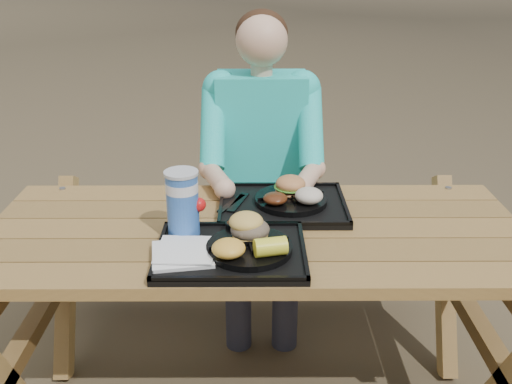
{
  "coord_description": "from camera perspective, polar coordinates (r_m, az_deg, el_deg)",
  "views": [
    {
      "loc": [
        -0.01,
        -1.7,
        1.61
      ],
      "look_at": [
        0.0,
        0.0,
        0.88
      ],
      "focal_mm": 40.0,
      "sensor_mm": 36.0,
      "label": 1
    }
  ],
  "objects": [
    {
      "name": "mac_cheese",
      "position": [
        1.65,
        -2.76,
        -5.65
      ],
      "size": [
        0.1,
        0.1,
        0.05
      ],
      "primitive_type": "ellipsoid",
      "color": "yellow",
      "rests_on": "plate_near"
    },
    {
      "name": "napkin_stack",
      "position": [
        1.71,
        -7.37,
        -6.07
      ],
      "size": [
        0.2,
        0.2,
        0.02
      ],
      "primitive_type": "cube",
      "rotation": [
        0.0,
        0.0,
        0.16
      ],
      "color": "white",
      "rests_on": "tray_near"
    },
    {
      "name": "plate_near",
      "position": [
        1.72,
        -0.68,
        -5.6
      ],
      "size": [
        0.26,
        0.26,
        0.02
      ],
      "primitive_type": "cylinder",
      "color": "black",
      "rests_on": "tray_near"
    },
    {
      "name": "condiment_mustard",
      "position": [
        1.85,
        -0.65,
        -3.4
      ],
      "size": [
        0.04,
        0.04,
        0.03
      ],
      "primitive_type": "cylinder",
      "color": "#CA9116",
      "rests_on": "tray_near"
    },
    {
      "name": "condiment_bbq",
      "position": [
        1.83,
        -2.2,
        -3.52
      ],
      "size": [
        0.06,
        0.06,
        0.03
      ],
      "primitive_type": "cylinder",
      "color": "black",
      "rests_on": "tray_near"
    },
    {
      "name": "baked_beans",
      "position": [
        1.98,
        1.93,
        -0.65
      ],
      "size": [
        0.09,
        0.09,
        0.04
      ],
      "primitive_type": "ellipsoid",
      "color": "#522510",
      "rests_on": "plate_far"
    },
    {
      "name": "potato_salad",
      "position": [
        1.99,
        5.32,
        -0.36
      ],
      "size": [
        0.1,
        0.1,
        0.05
      ],
      "primitive_type": "ellipsoid",
      "color": "beige",
      "rests_on": "plate_far"
    },
    {
      "name": "corn_cob",
      "position": [
        1.65,
        1.46,
        -5.49
      ],
      "size": [
        0.11,
        0.11,
        0.05
      ],
      "primitive_type": null,
      "rotation": [
        0.0,
        0.0,
        0.22
      ],
      "color": "#FFF735",
      "rests_on": "plate_near"
    },
    {
      "name": "soda_cup",
      "position": [
        1.8,
        -7.34,
        -1.26
      ],
      "size": [
        0.1,
        0.1,
        0.2
      ],
      "primitive_type": "cylinder",
      "color": "#164CAC",
      "rests_on": "tray_near"
    },
    {
      "name": "plate_far",
      "position": [
        2.05,
        3.5,
        -0.78
      ],
      "size": [
        0.26,
        0.26,
        0.02
      ],
      "primitive_type": "cylinder",
      "color": "black",
      "rests_on": "tray_far"
    },
    {
      "name": "diner",
      "position": [
        2.54,
        0.52,
        0.76
      ],
      "size": [
        0.48,
        0.84,
        1.28
      ],
      "primitive_type": null,
      "color": "#1997B1",
      "rests_on": "ground"
    },
    {
      "name": "sandwich",
      "position": [
        1.74,
        -0.6,
        -2.75
      ],
      "size": [
        0.11,
        0.11,
        0.12
      ],
      "primitive_type": null,
      "color": "#DFB14E",
      "rests_on": "plate_near"
    },
    {
      "name": "tray_far",
      "position": [
        2.04,
        2.67,
        -1.41
      ],
      "size": [
        0.45,
        0.35,
        0.02
      ],
      "primitive_type": "cube",
      "color": "black",
      "rests_on": "picnic_table"
    },
    {
      "name": "picnic_table",
      "position": [
        2.1,
        -0.0,
        -12.76
      ],
      "size": [
        1.8,
        1.49,
        0.75
      ],
      "primitive_type": null,
      "color": "#999999",
      "rests_on": "ground"
    },
    {
      "name": "cutlery_far",
      "position": [
        2.04,
        -1.8,
        -1.04
      ],
      "size": [
        0.08,
        0.17,
        0.01
      ],
      "primitive_type": "cube",
      "rotation": [
        0.0,
        0.0,
        -0.3
      ],
      "color": "black",
      "rests_on": "tray_far"
    },
    {
      "name": "tray_near",
      "position": [
        1.74,
        -2.5,
        -6.1
      ],
      "size": [
        0.45,
        0.35,
        0.02
      ],
      "primitive_type": "cube",
      "color": "black",
      "rests_on": "picnic_table"
    },
    {
      "name": "burger",
      "position": [
        2.06,
        3.49,
        1.19
      ],
      "size": [
        0.11,
        0.11,
        0.1
      ],
      "primitive_type": null,
      "color": "#C47C45",
      "rests_on": "plate_far"
    }
  ]
}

